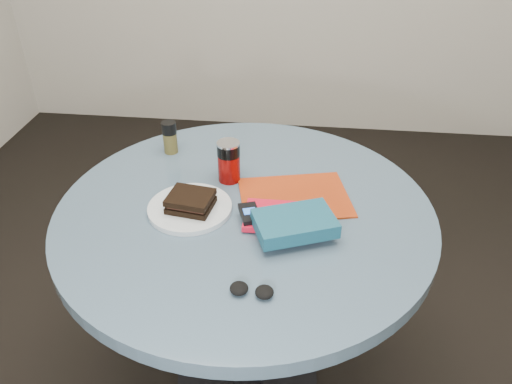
# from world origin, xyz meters

# --- Properties ---
(ground) EXTENTS (4.00, 4.00, 0.00)m
(ground) POSITION_xyz_m (0.00, 0.00, 0.00)
(ground) COLOR black
(ground) RESTS_ON ground
(table) EXTENTS (1.00, 1.00, 0.75)m
(table) POSITION_xyz_m (0.00, 0.00, 0.59)
(table) COLOR black
(table) RESTS_ON ground
(plate) EXTENTS (0.26, 0.26, 0.01)m
(plate) POSITION_xyz_m (-0.14, -0.03, 0.76)
(plate) COLOR silver
(plate) RESTS_ON table
(sandwich) EXTENTS (0.12, 0.11, 0.04)m
(sandwich) POSITION_xyz_m (-0.14, -0.04, 0.78)
(sandwich) COLOR black
(sandwich) RESTS_ON plate
(soda_can) EXTENTS (0.06, 0.06, 0.12)m
(soda_can) POSITION_xyz_m (-0.06, 0.13, 0.81)
(soda_can) COLOR #730805
(soda_can) RESTS_ON table
(pepper_grinder) EXTENTS (0.06, 0.06, 0.10)m
(pepper_grinder) POSITION_xyz_m (-0.27, 0.27, 0.80)
(pepper_grinder) COLOR #504A22
(pepper_grinder) RESTS_ON table
(magazine) EXTENTS (0.33, 0.28, 0.01)m
(magazine) POSITION_xyz_m (0.13, 0.06, 0.75)
(magazine) COLOR #972E0D
(magazine) RESTS_ON table
(red_book) EXTENTS (0.19, 0.13, 0.02)m
(red_book) POSITION_xyz_m (0.10, -0.05, 0.76)
(red_book) COLOR red
(red_book) RESTS_ON magazine
(novel) EXTENTS (0.22, 0.18, 0.04)m
(novel) POSITION_xyz_m (0.14, -0.11, 0.79)
(novel) COLOR navy
(novel) RESTS_ON red_book
(mp3_player) EXTENTS (0.07, 0.09, 0.01)m
(mp3_player) POSITION_xyz_m (0.02, -0.06, 0.78)
(mp3_player) COLOR black
(mp3_player) RESTS_ON red_book
(headphones) EXTENTS (0.10, 0.05, 0.02)m
(headphones) POSITION_xyz_m (0.06, -0.31, 0.76)
(headphones) COLOR black
(headphones) RESTS_ON table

